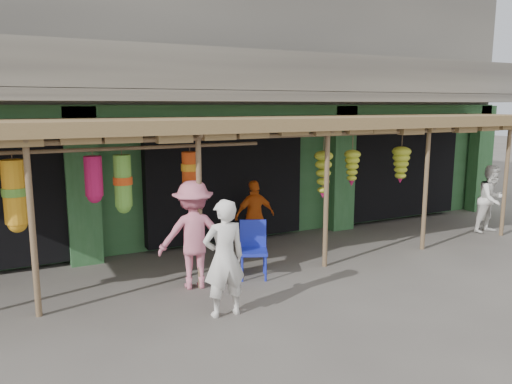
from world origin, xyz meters
name	(u,v)px	position (x,y,z in m)	size (l,w,h in m)	color
ground	(273,271)	(0.00, 0.00, 0.00)	(80.00, 80.00, 0.00)	#514C47
building	(183,91)	(0.00, 4.87, 3.37)	(16.40, 6.80, 7.00)	gray
awning	(246,129)	(-0.17, 0.80, 2.58)	(14.00, 2.70, 2.79)	brown
blue_chair	(253,246)	(-0.45, -0.06, 0.56)	(0.63, 0.64, 1.00)	#1B28B2
person_front	(224,258)	(-1.58, -1.39, 0.86)	(0.63, 0.41, 1.72)	silver
person_right	(491,199)	(6.00, 0.13, 0.81)	(0.79, 0.61, 1.62)	white
person_vendor	(255,216)	(0.29, 1.33, 0.75)	(0.88, 0.36, 1.49)	#DF5C15
person_shopper	(194,235)	(-1.58, -0.10, 0.90)	(1.17, 0.67, 1.81)	#D67189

